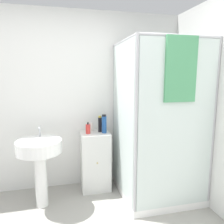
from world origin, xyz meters
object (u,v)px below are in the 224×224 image
(shampoo_bottle_blue, at_px, (104,124))
(lotion_bottle_white, at_px, (92,127))
(soap_dispenser, at_px, (88,129))
(sink, at_px, (40,155))
(shampoo_bottle_tall_black, at_px, (100,124))

(shampoo_bottle_blue, xyz_separation_m, lotion_bottle_white, (-0.16, 0.11, -0.06))
(soap_dispenser, bearing_deg, sink, -158.19)
(soap_dispenser, relative_size, shampoo_bottle_tall_black, 0.70)
(shampoo_bottle_tall_black, distance_m, shampoo_bottle_blue, 0.08)
(sink, relative_size, shampoo_bottle_tall_black, 4.27)
(sink, bearing_deg, lotion_bottle_white, 26.74)
(lotion_bottle_white, bearing_deg, sink, -153.26)
(soap_dispenser, bearing_deg, lotion_bottle_white, 57.01)
(soap_dispenser, xyz_separation_m, shampoo_bottle_tall_black, (0.18, 0.06, 0.04))
(soap_dispenser, relative_size, shampoo_bottle_blue, 0.62)
(sink, relative_size, lotion_bottle_white, 6.08)
(shampoo_bottle_tall_black, xyz_separation_m, shampoo_bottle_blue, (0.05, -0.07, 0.01))
(shampoo_bottle_blue, bearing_deg, lotion_bottle_white, 145.76)
(soap_dispenser, distance_m, shampoo_bottle_tall_black, 0.19)
(shampoo_bottle_blue, distance_m, lotion_bottle_white, 0.20)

